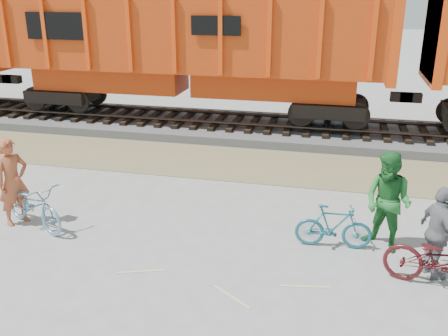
{
  "coord_description": "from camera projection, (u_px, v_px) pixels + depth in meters",
  "views": [
    {
      "loc": [
        2.35,
        -8.28,
        4.98
      ],
      "look_at": [
        0.03,
        1.5,
        1.32
      ],
      "focal_mm": 40.0,
      "sensor_mm": 36.0,
      "label": 1
    }
  ],
  "objects": [
    {
      "name": "bicycle_maroon",
      "position": [
        445.0,
        262.0,
        8.56
      ],
      "size": [
        2.17,
        1.2,
        1.08
      ],
      "primitive_type": "imported",
      "rotation": [
        0.0,
        0.0,
        1.32
      ],
      "color": "#4B1317",
      "rests_on": "ground"
    },
    {
      "name": "person_woman",
      "position": [
        438.0,
        233.0,
        8.84
      ],
      "size": [
        0.79,
        1.11,
        1.75
      ],
      "primitive_type": "imported",
      "rotation": [
        0.0,
        0.0,
        1.97
      ],
      "color": "gray",
      "rests_on": "ground"
    },
    {
      "name": "bicycle_teal",
      "position": [
        333.0,
        227.0,
        10.0
      ],
      "size": [
        1.55,
        0.53,
        0.92
      ],
      "primitive_type": "imported",
      "rotation": [
        0.0,
        0.0,
        1.63
      ],
      "color": "#1B6075",
      "rests_on": "ground"
    },
    {
      "name": "bicycle_blue",
      "position": [
        33.0,
        205.0,
        10.84
      ],
      "size": [
        2.1,
        1.46,
        1.04
      ],
      "primitive_type": "imported",
      "rotation": [
        0.0,
        0.0,
        1.14
      ],
      "color": "#6F9DB8",
      "rests_on": "ground"
    },
    {
      "name": "person_man",
      "position": [
        388.0,
        202.0,
        9.77
      ],
      "size": [
        1.25,
        1.19,
        2.03
      ],
      "primitive_type": "imported",
      "rotation": [
        0.0,
        0.0,
        -0.61
      ],
      "color": "#236F2D",
      "rests_on": "ground"
    },
    {
      "name": "hopper_car_center",
      "position": [
        188.0,
        46.0,
        17.65
      ],
      "size": [
        14.0,
        3.13,
        4.65
      ],
      "color": "black",
      "rests_on": "track"
    },
    {
      "name": "ground",
      "position": [
        205.0,
        257.0,
        9.79
      ],
      "size": [
        120.0,
        120.0,
        0.0
      ],
      "primitive_type": "plane",
      "color": "#9E9E99",
      "rests_on": "ground"
    },
    {
      "name": "person_solo",
      "position": [
        13.0,
        182.0,
        10.89
      ],
      "size": [
        0.76,
        0.85,
        1.96
      ],
      "primitive_type": "imported",
      "rotation": [
        0.0,
        0.0,
        1.07
      ],
      "color": "#B3522E",
      "rests_on": "ground"
    },
    {
      "name": "track",
      "position": [
        272.0,
        121.0,
        17.85
      ],
      "size": [
        120.0,
        2.6,
        0.24
      ],
      "color": "black",
      "rests_on": "ballast_bed"
    },
    {
      "name": "gravel_strip",
      "position": [
        254.0,
        165.0,
        14.81
      ],
      "size": [
        120.0,
        3.0,
        0.02
      ],
      "primitive_type": "cube",
      "color": "#8D7E57",
      "rests_on": "ground"
    },
    {
      "name": "ballast_bed",
      "position": [
        271.0,
        129.0,
        17.97
      ],
      "size": [
        120.0,
        4.0,
        0.3
      ],
      "primitive_type": "cube",
      "color": "slate",
      "rests_on": "ground"
    }
  ]
}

